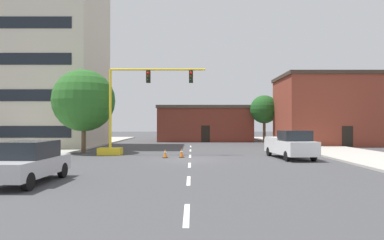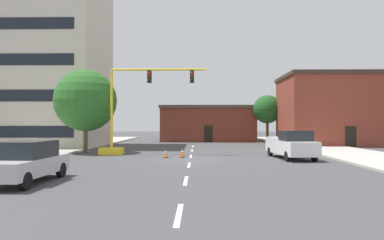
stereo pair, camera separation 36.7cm
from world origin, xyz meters
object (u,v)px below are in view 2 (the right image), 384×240
object	(u,v)px
pickup_truck_white	(291,145)
traffic_cone_roadside_a	(166,153)
traffic_signal_gantry	(125,127)
sedan_silver_near_left	(26,161)
tree_left_near	(86,101)
traffic_cone_roadside_b	(182,153)
tree_right_far	(267,109)

from	to	relation	value
pickup_truck_white	traffic_cone_roadside_a	xyz separation A→B (m)	(-8.86, 0.46, -0.66)
traffic_signal_gantry	sedan_silver_near_left	size ratio (longest dim) A/B	1.85
traffic_signal_gantry	pickup_truck_white	bearing A→B (deg)	-13.16
traffic_signal_gantry	tree_left_near	distance (m)	4.52
traffic_signal_gantry	traffic_cone_roadside_b	bearing A→B (deg)	-24.46
tree_right_far	sedan_silver_near_left	bearing A→B (deg)	-118.24
pickup_truck_white	traffic_cone_roadside_a	bearing A→B (deg)	177.06
tree_left_near	traffic_cone_roadside_a	size ratio (longest dim) A/B	10.92
tree_right_far	pickup_truck_white	xyz separation A→B (m)	(-2.43, -20.06, -3.31)
tree_right_far	traffic_cone_roadside_a	world-z (taller)	tree_right_far
pickup_truck_white	traffic_cone_roadside_a	world-z (taller)	pickup_truck_white
tree_left_near	pickup_truck_white	world-z (taller)	tree_left_near
traffic_cone_roadside_b	sedan_silver_near_left	bearing A→B (deg)	-119.24
tree_right_far	traffic_cone_roadside_a	distance (m)	22.97
tree_right_far	sedan_silver_near_left	size ratio (longest dim) A/B	1.34
traffic_cone_roadside_b	traffic_signal_gantry	bearing A→B (deg)	155.54
tree_left_near	sedan_silver_near_left	xyz separation A→B (m)	(2.29, -14.41, -3.51)
tree_left_near	traffic_cone_roadside_b	distance (m)	9.95
pickup_truck_white	tree_right_far	bearing A→B (deg)	83.08
sedan_silver_near_left	traffic_cone_roadside_a	size ratio (longest dim) A/B	7.12
sedan_silver_near_left	traffic_cone_roadside_b	distance (m)	12.34
traffic_cone_roadside_a	traffic_cone_roadside_b	size ratio (longest dim) A/B	0.97
tree_left_near	sedan_silver_near_left	bearing A→B (deg)	-80.99
tree_right_far	traffic_cone_roadside_b	size ratio (longest dim) A/B	9.25
tree_right_far	pickup_truck_white	world-z (taller)	tree_right_far
traffic_cone_roadside_a	traffic_cone_roadside_b	distance (m)	1.21
traffic_cone_roadside_a	pickup_truck_white	bearing A→B (deg)	-2.94
traffic_cone_roadside_b	traffic_cone_roadside_a	bearing A→B (deg)	-165.10
sedan_silver_near_left	traffic_cone_roadside_a	world-z (taller)	sedan_silver_near_left
sedan_silver_near_left	traffic_cone_roadside_b	xyz separation A→B (m)	(6.02, 10.75, -0.56)
traffic_signal_gantry	traffic_cone_roadside_a	world-z (taller)	traffic_signal_gantry
traffic_cone_roadside_a	traffic_cone_roadside_b	xyz separation A→B (m)	(1.17, 0.31, 0.01)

